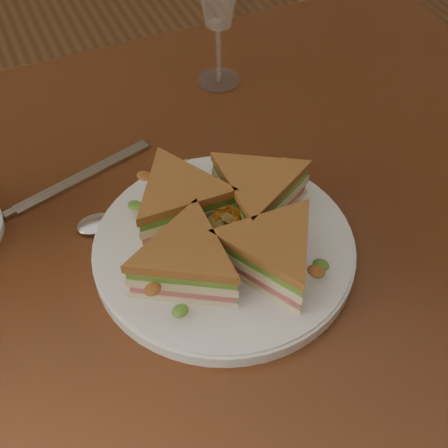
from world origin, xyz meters
The scene contains 6 objects.
table centered at (0.00, 0.00, 0.65)m, with size 1.20×0.80×0.75m.
plate centered at (0.04, -0.09, 0.76)m, with size 0.30×0.30×0.02m, color white.
sandwich_wedges centered at (0.04, -0.09, 0.80)m, with size 0.30×0.30×0.06m.
crisps_mound centered at (0.04, -0.09, 0.79)m, with size 0.09×0.09×0.05m, color #BB6A18, non-canonical shape.
spoon centered at (-0.07, 0.02, 0.75)m, with size 0.17×0.08×0.01m.
knife centered at (-0.09, 0.10, 0.75)m, with size 0.21×0.07×0.00m.
Camera 1 is at (-0.16, -0.52, 1.31)m, focal length 50.00 mm.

